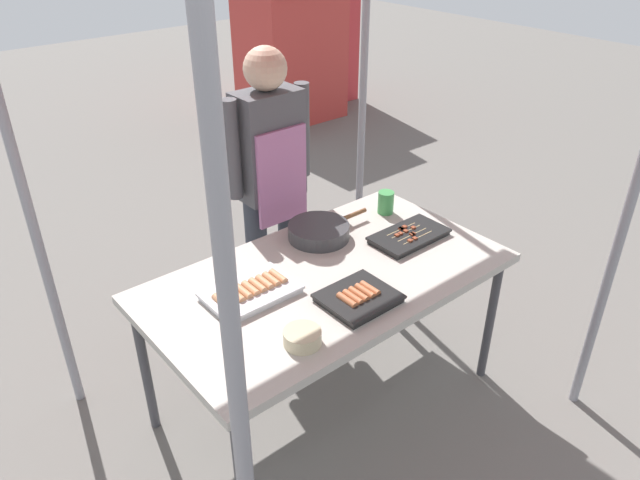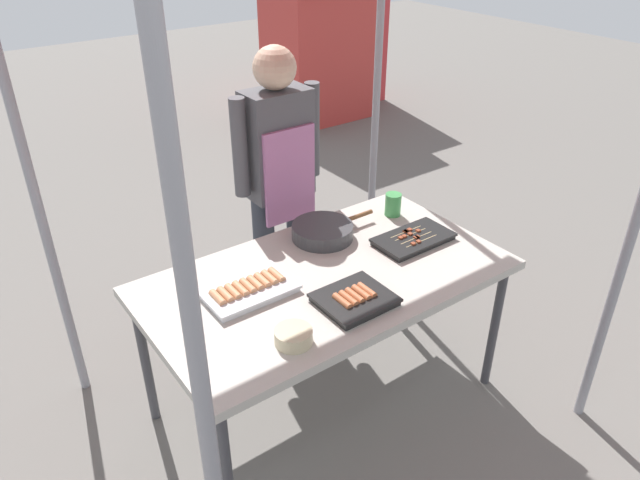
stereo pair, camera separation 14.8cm
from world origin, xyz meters
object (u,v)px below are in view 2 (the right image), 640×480
(neighbor_stall_left, at_px, (336,14))
(cooking_wok, at_px, (323,231))
(stall_table, at_px, (327,284))
(drink_cup_near_edge, at_px, (393,205))
(condiment_bowl, at_px, (293,336))
(neighbor_stall_right, at_px, (317,29))
(tray_grilled_sausages, at_px, (248,289))
(vendor_woman, at_px, (279,170))
(tray_meat_skewers, at_px, (413,239))
(tray_pork_links, at_px, (355,299))

(neighbor_stall_left, bearing_deg, cooking_wok, -128.12)
(stall_table, distance_m, drink_cup_near_edge, 0.67)
(condiment_bowl, distance_m, neighbor_stall_right, 4.81)
(cooking_wok, bearing_deg, drink_cup_near_edge, -2.71)
(tray_grilled_sausages, bearing_deg, cooking_wok, 19.88)
(cooking_wok, bearing_deg, vendor_woman, 84.45)
(cooking_wok, bearing_deg, tray_grilled_sausages, -160.12)
(neighbor_stall_left, relative_size, neighbor_stall_right, 1.06)
(tray_grilled_sausages, xyz_separation_m, vendor_woman, (0.57, 0.64, 0.16))
(condiment_bowl, bearing_deg, neighbor_stall_left, 50.97)
(drink_cup_near_edge, height_order, neighbor_stall_right, neighbor_stall_right)
(stall_table, xyz_separation_m, cooking_wok, (0.18, 0.27, 0.09))
(neighbor_stall_left, distance_m, neighbor_stall_right, 0.56)
(tray_grilled_sausages, xyz_separation_m, neighbor_stall_left, (3.33, 3.77, 0.23))
(tray_grilled_sausages, height_order, neighbor_stall_right, neighbor_stall_right)
(vendor_woman, bearing_deg, condiment_bowl, 59.72)
(tray_meat_skewers, bearing_deg, condiment_bowl, -162.53)
(tray_meat_skewers, bearing_deg, cooking_wok, 138.44)
(cooking_wok, xyz_separation_m, neighbor_stall_left, (2.81, 3.58, 0.22))
(tray_grilled_sausages, bearing_deg, drink_cup_near_edge, 10.03)
(stall_table, distance_m, neighbor_stall_left, 4.87)
(stall_table, height_order, cooking_wok, cooking_wok)
(tray_grilled_sausages, relative_size, vendor_woman, 0.24)
(condiment_bowl, distance_m, drink_cup_near_edge, 1.12)
(tray_grilled_sausages, bearing_deg, tray_pork_links, -44.75)
(drink_cup_near_edge, xyz_separation_m, vendor_woman, (-0.39, 0.47, 0.12))
(tray_pork_links, distance_m, drink_cup_near_edge, 0.81)
(drink_cup_near_edge, bearing_deg, neighbor_stall_left, 56.59)
(tray_pork_links, xyz_separation_m, neighbor_stall_left, (3.02, 4.08, 0.24))
(stall_table, relative_size, neighbor_stall_left, 0.80)
(stall_table, relative_size, condiment_bowl, 11.11)
(cooking_wok, relative_size, neighbor_stall_right, 0.24)
(cooking_wok, relative_size, drink_cup_near_edge, 3.88)
(stall_table, relative_size, drink_cup_near_edge, 13.56)
(cooking_wok, bearing_deg, neighbor_stall_right, 54.53)
(tray_pork_links, height_order, neighbor_stall_right, neighbor_stall_right)
(stall_table, distance_m, tray_meat_skewers, 0.51)
(stall_table, xyz_separation_m, neighbor_stall_right, (2.51, 3.54, 0.25))
(stall_table, relative_size, tray_pork_links, 5.41)
(neighbor_stall_left, bearing_deg, condiment_bowl, -129.03)
(tray_pork_links, height_order, condiment_bowl, condiment_bowl)
(drink_cup_near_edge, height_order, neighbor_stall_left, neighbor_stall_left)
(neighbor_stall_right, bearing_deg, vendor_woman, -129.06)
(tray_grilled_sausages, xyz_separation_m, neighbor_stall_right, (2.86, 3.47, 0.18))
(tray_grilled_sausages, relative_size, neighbor_stall_left, 0.19)
(cooking_wok, height_order, drink_cup_near_edge, drink_cup_near_edge)
(tray_pork_links, relative_size, vendor_woman, 0.19)
(tray_meat_skewers, bearing_deg, neighbor_stall_left, 57.30)
(tray_grilled_sausages, height_order, condiment_bowl, condiment_bowl)
(drink_cup_near_edge, distance_m, vendor_woman, 0.63)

